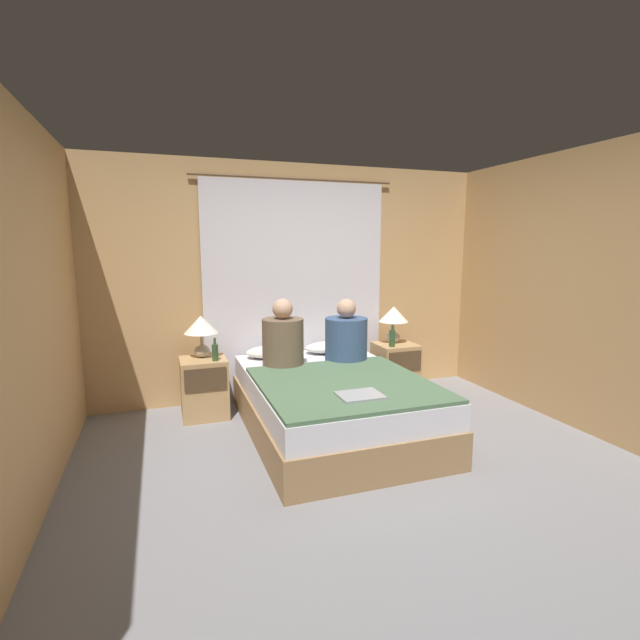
% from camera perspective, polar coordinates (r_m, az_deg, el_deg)
% --- Properties ---
extents(ground_plane, '(16.00, 16.00, 0.00)m').
position_cam_1_polar(ground_plane, '(3.58, 6.33, -18.33)').
color(ground_plane, gray).
extents(wall_back, '(4.38, 0.06, 2.50)m').
position_cam_1_polar(wall_back, '(5.06, -3.14, 4.66)').
color(wall_back, tan).
rests_on(wall_back, ground_plane).
extents(wall_left, '(0.06, 4.05, 2.50)m').
position_cam_1_polar(wall_left, '(2.99, -33.89, -0.09)').
color(wall_left, tan).
rests_on(wall_left, ground_plane).
extents(wall_right, '(0.06, 4.05, 2.50)m').
position_cam_1_polar(wall_right, '(4.57, 31.97, 2.78)').
color(wall_right, tan).
rests_on(wall_right, ground_plane).
extents(curtain_panel, '(2.18, 0.02, 2.34)m').
position_cam_1_polar(curtain_panel, '(5.01, -2.93, 3.68)').
color(curtain_panel, silver).
rests_on(curtain_panel, ground_plane).
extents(bed, '(1.43, 2.09, 0.51)m').
position_cam_1_polar(bed, '(4.18, 1.42, -10.30)').
color(bed, '#99754C').
rests_on(bed, ground_plane).
extents(nightstand_left, '(0.43, 0.42, 0.58)m').
position_cam_1_polar(nightstand_left, '(4.66, -14.06, -8.08)').
color(nightstand_left, tan).
rests_on(nightstand_left, ground_plane).
extents(nightstand_right, '(0.43, 0.42, 0.58)m').
position_cam_1_polar(nightstand_right, '(5.23, 9.27, -5.98)').
color(nightstand_right, tan).
rests_on(nightstand_right, ground_plane).
extents(lamp_left, '(0.32, 0.32, 0.41)m').
position_cam_1_polar(lamp_left, '(4.59, -14.42, -0.97)').
color(lamp_left, '#B2A899').
rests_on(lamp_left, nightstand_left).
extents(lamp_right, '(0.32, 0.32, 0.41)m').
position_cam_1_polar(lamp_right, '(5.18, 9.05, 0.34)').
color(lamp_right, '#B2A899').
rests_on(lamp_right, nightstand_right).
extents(pillow_left, '(0.58, 0.33, 0.12)m').
position_cam_1_polar(pillow_left, '(4.78, -5.63, -3.86)').
color(pillow_left, silver).
rests_on(pillow_left, bed).
extents(pillow_right, '(0.58, 0.33, 0.12)m').
position_cam_1_polar(pillow_right, '(4.96, 1.45, -3.34)').
color(pillow_right, silver).
rests_on(pillow_right, bed).
extents(blanket_on_bed, '(1.37, 1.43, 0.03)m').
position_cam_1_polar(blanket_on_bed, '(3.83, 3.04, -7.85)').
color(blanket_on_bed, '#4C6B4C').
rests_on(blanket_on_bed, bed).
extents(person_left_in_bed, '(0.39, 0.39, 0.65)m').
position_cam_1_polar(person_left_in_bed, '(4.36, -4.58, -2.44)').
color(person_left_in_bed, brown).
rests_on(person_left_in_bed, bed).
extents(person_right_in_bed, '(0.42, 0.42, 0.62)m').
position_cam_1_polar(person_right_in_bed, '(4.57, 3.23, -2.11)').
color(person_right_in_bed, '#38517A').
rests_on(person_right_in_bed, bed).
extents(beer_bottle_on_left_stand, '(0.06, 0.06, 0.22)m').
position_cam_1_polar(beer_bottle_on_left_stand, '(4.47, -12.79, -3.83)').
color(beer_bottle_on_left_stand, '#2D4C28').
rests_on(beer_bottle_on_left_stand, nightstand_left).
extents(beer_bottle_on_right_stand, '(0.06, 0.06, 0.24)m').
position_cam_1_polar(beer_bottle_on_right_stand, '(5.01, 8.87, -2.19)').
color(beer_bottle_on_right_stand, '#2D4C28').
rests_on(beer_bottle_on_right_stand, nightstand_right).
extents(laptop_on_bed, '(0.32, 0.26, 0.02)m').
position_cam_1_polar(laptop_on_bed, '(3.48, 4.93, -9.22)').
color(laptop_on_bed, '#9EA0A5').
rests_on(laptop_on_bed, blanket_on_bed).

